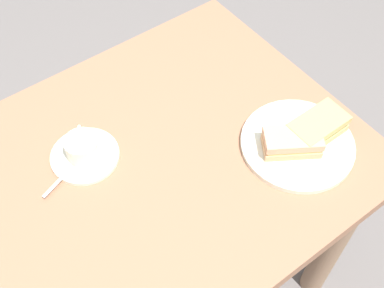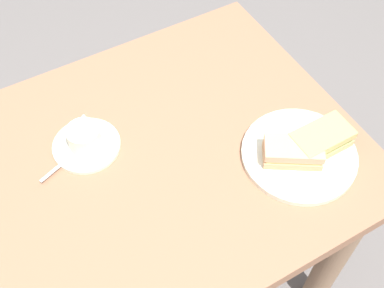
{
  "view_description": "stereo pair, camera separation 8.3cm",
  "coord_description": "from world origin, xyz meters",
  "px_view_note": "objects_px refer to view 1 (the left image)",
  "views": [
    {
      "loc": [
        0.28,
        0.58,
        1.74
      ],
      "look_at": [
        -0.13,
        0.03,
        0.8
      ],
      "focal_mm": 45.83,
      "sensor_mm": 36.0,
      "label": 1
    },
    {
      "loc": [
        0.21,
        0.63,
        1.74
      ],
      "look_at": [
        -0.13,
        0.03,
        0.8
      ],
      "focal_mm": 45.83,
      "sensor_mm": 36.0,
      "label": 2
    }
  ],
  "objects_px": {
    "coffee_cup": "(82,147)",
    "sandwich_front": "(292,142)",
    "sandwich_back": "(317,128)",
    "sandwich_plate": "(297,144)",
    "dining_table": "(146,201)",
    "spoon": "(63,176)",
    "coffee_saucer": "(85,156)"
  },
  "relations": [
    {
      "from": "coffee_cup",
      "to": "sandwich_front",
      "type": "bearing_deg",
      "value": 145.03
    },
    {
      "from": "sandwich_front",
      "to": "sandwich_back",
      "type": "distance_m",
      "value": 0.08
    },
    {
      "from": "sandwich_back",
      "to": "sandwich_plate",
      "type": "bearing_deg",
      "value": -6.92
    },
    {
      "from": "dining_table",
      "to": "spoon",
      "type": "relative_size",
      "value": 11.07
    },
    {
      "from": "coffee_saucer",
      "to": "sandwich_plate",
      "type": "bearing_deg",
      "value": 147.15
    },
    {
      "from": "dining_table",
      "to": "sandwich_back",
      "type": "relative_size",
      "value": 7.41
    },
    {
      "from": "sandwich_plate",
      "to": "coffee_saucer",
      "type": "xyz_separation_m",
      "value": [
        0.43,
        -0.28,
        -0.0
      ]
    },
    {
      "from": "sandwich_plate",
      "to": "sandwich_front",
      "type": "bearing_deg",
      "value": 5.27
    },
    {
      "from": "dining_table",
      "to": "coffee_saucer",
      "type": "xyz_separation_m",
      "value": [
        0.09,
        -0.11,
        0.16
      ]
    },
    {
      "from": "sandwich_plate",
      "to": "coffee_cup",
      "type": "relative_size",
      "value": 2.71
    },
    {
      "from": "sandwich_plate",
      "to": "coffee_saucer",
      "type": "bearing_deg",
      "value": -32.85
    },
    {
      "from": "coffee_saucer",
      "to": "spoon",
      "type": "distance_m",
      "value": 0.08
    },
    {
      "from": "coffee_saucer",
      "to": "spoon",
      "type": "relative_size",
      "value": 1.7
    },
    {
      "from": "spoon",
      "to": "sandwich_back",
      "type": "bearing_deg",
      "value": 154.96
    },
    {
      "from": "dining_table",
      "to": "coffee_cup",
      "type": "bearing_deg",
      "value": -51.37
    },
    {
      "from": "sandwich_plate",
      "to": "sandwich_back",
      "type": "distance_m",
      "value": 0.06
    },
    {
      "from": "coffee_cup",
      "to": "coffee_saucer",
      "type": "bearing_deg",
      "value": 67.22
    },
    {
      "from": "sandwich_plate",
      "to": "sandwich_back",
      "type": "height_order",
      "value": "sandwich_back"
    },
    {
      "from": "sandwich_back",
      "to": "coffee_cup",
      "type": "height_order",
      "value": "same"
    },
    {
      "from": "coffee_cup",
      "to": "spoon",
      "type": "relative_size",
      "value": 1.06
    },
    {
      "from": "sandwich_back",
      "to": "coffee_saucer",
      "type": "xyz_separation_m",
      "value": [
        0.48,
        -0.28,
        -0.03
      ]
    },
    {
      "from": "sandwich_plate",
      "to": "spoon",
      "type": "height_order",
      "value": "spoon"
    },
    {
      "from": "dining_table",
      "to": "coffee_saucer",
      "type": "relative_size",
      "value": 6.5
    },
    {
      "from": "sandwich_front",
      "to": "coffee_cup",
      "type": "xyz_separation_m",
      "value": [
        0.4,
        -0.28,
        0.0
      ]
    },
    {
      "from": "dining_table",
      "to": "sandwich_plate",
      "type": "xyz_separation_m",
      "value": [
        -0.34,
        0.17,
        0.16
      ]
    },
    {
      "from": "spoon",
      "to": "coffee_saucer",
      "type": "bearing_deg",
      "value": -159.69
    },
    {
      "from": "sandwich_back",
      "to": "coffee_saucer",
      "type": "bearing_deg",
      "value": -30.51
    },
    {
      "from": "coffee_cup",
      "to": "dining_table",
      "type": "bearing_deg",
      "value": 128.63
    },
    {
      "from": "dining_table",
      "to": "coffee_saucer",
      "type": "height_order",
      "value": "coffee_saucer"
    },
    {
      "from": "sandwich_front",
      "to": "sandwich_back",
      "type": "bearing_deg",
      "value": 177.19
    },
    {
      "from": "dining_table",
      "to": "spoon",
      "type": "bearing_deg",
      "value": -27.28
    },
    {
      "from": "sandwich_back",
      "to": "spoon",
      "type": "distance_m",
      "value": 0.61
    }
  ]
}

